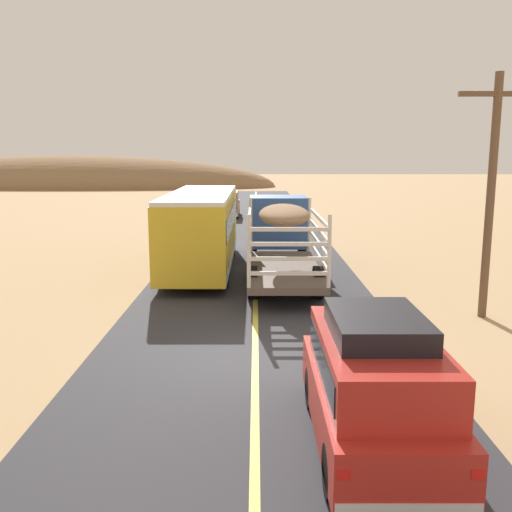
% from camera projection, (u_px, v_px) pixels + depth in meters
% --- Properties ---
extents(ground_plane, '(240.00, 240.00, 0.00)m').
position_uv_depth(ground_plane, '(256.00, 358.00, 13.35)').
color(ground_plane, tan).
extents(road_surface, '(8.00, 120.00, 0.02)m').
position_uv_depth(road_surface, '(256.00, 358.00, 13.35)').
color(road_surface, '#2D2D33').
rests_on(road_surface, ground).
extents(road_centre_line, '(0.16, 117.60, 0.00)m').
position_uv_depth(road_centre_line, '(256.00, 357.00, 13.34)').
color(road_centre_line, '#D8CC4C').
rests_on(road_centre_line, road_surface).
extents(suv_near, '(1.90, 4.62, 2.29)m').
position_uv_depth(suv_near, '(375.00, 382.00, 9.08)').
color(suv_near, '#B2261E').
rests_on(suv_near, road_surface).
extents(livestock_truck, '(2.53, 9.70, 3.02)m').
position_uv_depth(livestock_truck, '(280.00, 228.00, 22.91)').
color(livestock_truck, '#3359A5').
rests_on(livestock_truck, road_surface).
extents(bus, '(2.54, 10.00, 3.21)m').
position_uv_depth(bus, '(202.00, 228.00, 23.28)').
color(bus, gold).
rests_on(bus, road_surface).
extents(car_far, '(1.90, 4.62, 1.93)m').
position_uv_depth(car_far, '(227.00, 203.00, 42.99)').
color(car_far, '#8C7259').
rests_on(car_far, road_surface).
extents(power_pole_near, '(2.20, 0.24, 7.02)m').
position_uv_depth(power_pole_near, '(492.00, 189.00, 16.09)').
color(power_pole_near, brown).
rests_on(power_pole_near, ground).
extents(distant_hill, '(59.48, 16.55, 8.94)m').
position_uv_depth(distant_hill, '(71.00, 187.00, 81.41)').
color(distant_hill, olive).
rests_on(distant_hill, ground).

